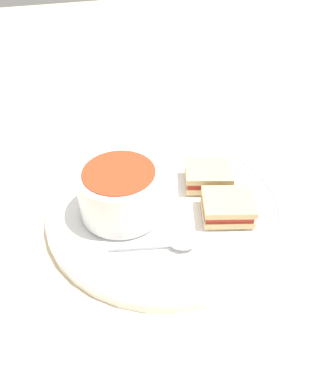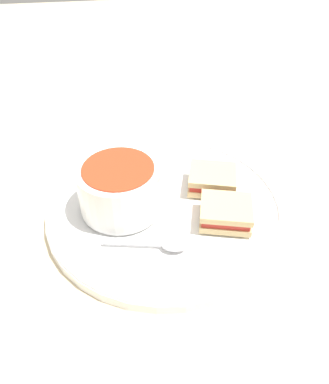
# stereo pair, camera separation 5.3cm
# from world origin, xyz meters

# --- Properties ---
(ground_plane) EXTENTS (2.40, 2.40, 0.00)m
(ground_plane) POSITION_xyz_m (0.00, 0.00, 0.00)
(ground_plane) COLOR beige
(plate) EXTENTS (0.34, 0.34, 0.02)m
(plate) POSITION_xyz_m (0.00, 0.00, 0.01)
(plate) COLOR white
(plate) RESTS_ON ground_plane
(soup_bowl) EXTENTS (0.12, 0.12, 0.07)m
(soup_bowl) POSITION_xyz_m (0.00, 0.06, 0.05)
(soup_bowl) COLOR white
(soup_bowl) RESTS_ON plate
(spoon) EXTENTS (0.04, 0.12, 0.01)m
(spoon) POSITION_xyz_m (-0.08, 0.00, 0.02)
(spoon) COLOR silver
(spoon) RESTS_ON plate
(sandwich_half_near) EXTENTS (0.08, 0.08, 0.03)m
(sandwich_half_near) POSITION_xyz_m (-0.05, -0.08, 0.03)
(sandwich_half_near) COLOR #DBBC7F
(sandwich_half_near) RESTS_ON plate
(sandwich_half_far) EXTENTS (0.08, 0.08, 0.03)m
(sandwich_half_far) POSITION_xyz_m (0.02, -0.08, 0.03)
(sandwich_half_far) COLOR #DBBC7F
(sandwich_half_far) RESTS_ON plate
(menu_sheet) EXTENTS (0.25, 0.33, 0.00)m
(menu_sheet) POSITION_xyz_m (0.33, -0.08, 0.00)
(menu_sheet) COLOR white
(menu_sheet) RESTS_ON ground_plane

